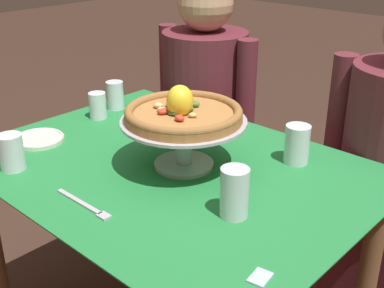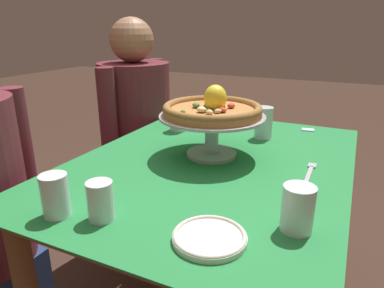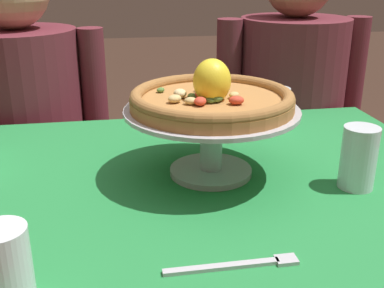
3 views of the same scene
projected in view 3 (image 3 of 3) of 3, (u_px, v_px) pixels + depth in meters
name	position (u px, v px, depth m)	size (l,w,h in m)	color
dining_table	(194.00, 230.00, 1.00)	(1.14, 0.85, 0.74)	brown
pizza_stand	(211.00, 129.00, 0.95)	(0.35, 0.35, 0.14)	#B7B7C1
pizza	(212.00, 98.00, 0.93)	(0.32, 0.32, 0.10)	#AD753D
water_glass_back_right	(275.00, 112.00, 1.22)	(0.07, 0.07, 0.11)	white
water_glass_side_right	(358.00, 162.00, 0.91)	(0.07, 0.07, 0.12)	silver
water_glass_front_left	(5.00, 269.00, 0.61)	(0.07, 0.07, 0.10)	white
dinner_fork	(240.00, 265.00, 0.68)	(0.20, 0.02, 0.01)	#B7B7C1
diner_left	(30.00, 148.00, 1.54)	(0.52, 0.36, 1.19)	navy
diner_right	(287.00, 138.00, 1.63)	(0.51, 0.35, 1.20)	maroon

